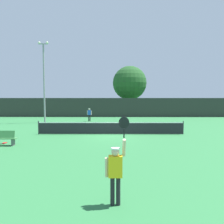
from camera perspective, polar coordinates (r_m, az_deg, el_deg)
ground_plane at (r=17.27m, az=-0.34°, el=-5.92°), size 120.00×120.00×0.00m
tennis_net at (r=17.19m, az=-0.34°, el=-4.23°), size 11.67×0.08×1.07m
perimeter_fence at (r=32.02m, az=-0.04°, el=1.22°), size 38.78×0.12×2.82m
player_serving at (r=6.06m, az=1.01°, el=-14.46°), size 0.68×0.39×2.45m
player_receiving at (r=26.36m, az=-6.06°, el=-0.39°), size 0.57×0.23×1.58m
tennis_ball at (r=20.42m, az=3.58°, el=-4.28°), size 0.07×0.07×0.07m
spare_racket at (r=15.61m, az=-26.69°, el=-7.34°), size 0.28×0.52×0.04m
courtside_bench at (r=14.81m, az=-27.42°, el=-6.16°), size 1.80×0.44×0.95m
light_pole at (r=26.11m, az=-17.65°, el=8.75°), size 1.18×0.28×9.28m
large_tree at (r=36.49m, az=4.72°, el=7.67°), size 5.68×5.68×8.16m
parked_car_near at (r=39.81m, az=13.72°, el=0.74°), size 2.34×4.38×1.69m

